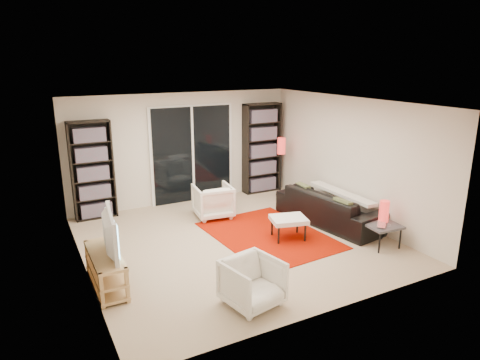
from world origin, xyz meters
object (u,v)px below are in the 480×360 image
Objects in this scene: tv_stand at (106,269)px; bookshelf_left at (92,170)px; bookshelf_right at (262,148)px; armchair_back at (213,201)px; armchair_front at (252,283)px; side_table at (382,226)px; floor_lamp at (281,152)px; ottoman at (289,220)px; sofa at (330,207)px.

bookshelf_left is at bearing 82.89° from tv_stand.
armchair_back is at bearing -148.74° from bookshelf_right.
armchair_back is 1.07× the size of armchair_front.
tv_stand is (-4.21, -2.89, -0.79)m from bookshelf_right.
armchair_front is at bearing -168.75° from side_table.
tv_stand is 2.04× the size of side_table.
armchair_back is at bearing -164.17° from floor_lamp.
bookshelf_right is at bearing 69.06° from ottoman.
floor_lamp is (1.97, 0.56, 0.70)m from armchair_back.
bookshelf_right is 0.55m from floor_lamp.
armchair_front reaches higher than tv_stand.
armchair_front is 2.88m from side_table.
tv_stand is 4.35m from sofa.
ottoman is at bearing 121.03° from armchair_back.
sofa is 3.00× the size of armchair_back.
armchair_back is at bearing 45.65° from sofa.
sofa is 3.21× the size of armchair_front.
armchair_front is at bearing -127.35° from floor_lamp.
bookshelf_right is 3.59× the size of side_table.
floor_lamp is (1.25, 2.19, 0.69)m from ottoman.
floor_lamp is (0.10, 1.91, 0.71)m from sofa.
side_table is at bearing -10.24° from tv_stand.
bookshelf_left reaches higher than side_table.
ottoman is at bearing 32.59° from armchair_front.
sofa is (3.97, -2.42, -0.65)m from bookshelf_left.
ottoman is (2.82, -2.69, -0.63)m from bookshelf_left.
tv_stand is at bearing -176.49° from ottoman.
ottoman is at bearing -119.75° from floor_lamp.
ottoman is 2.61m from floor_lamp.
armchair_back reaches higher than side_table.
tv_stand is at bearing 169.76° from side_table.
sofa is at bearing 6.21° from tv_stand.
bookshelf_left is at bearing 136.34° from ottoman.
bookshelf_left is 1.43× the size of floor_lamp.
armchair_front is 4.76m from floor_lamp.
bookshelf_right is at bearing 34.43° from tv_stand.
bookshelf_right is 1.76× the size of tv_stand.
tv_stand is 1.63× the size of armchair_back.
tv_stand is 0.54× the size of sofa.
armchair_front is at bearing 115.07° from sofa.
floor_lamp is (0.03, 3.18, 0.68)m from side_table.
bookshelf_right is at bearing 113.49° from floor_lamp.
bookshelf_left reaches higher than armchair_front.
sofa is at bearing 93.33° from side_table.
armchair_back is at bearing 126.62° from side_table.
bookshelf_right is 2.95× the size of ottoman.
floor_lamp reaches higher than ottoman.
armchair_front is (-2.75, -1.83, -0.01)m from sofa.
ottoman is 1.57m from side_table.
bookshelf_left is at bearing 137.67° from side_table.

